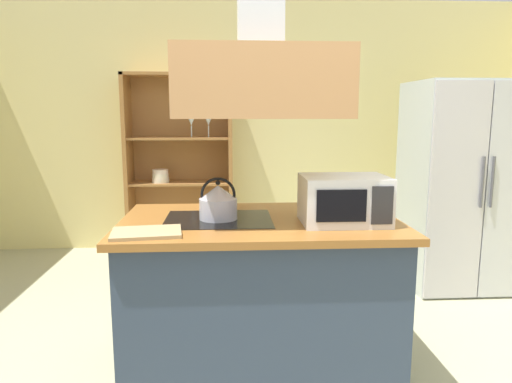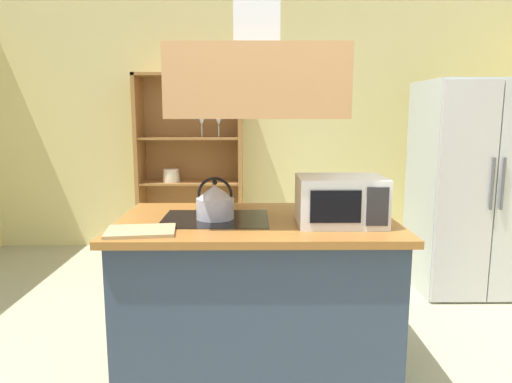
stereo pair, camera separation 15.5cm
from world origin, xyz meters
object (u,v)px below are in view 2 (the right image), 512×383
Objects in this scene: dish_cabinet at (191,174)px; refrigerator at (473,187)px; kettle at (215,202)px; microwave at (340,200)px; cutting_board at (141,231)px.

refrigerator is at bearing -25.05° from dish_cabinet.
kettle is (0.45, -2.44, 0.16)m from dish_cabinet.
kettle is (-2.07, -1.26, 0.12)m from refrigerator.
microwave is at bearing -66.07° from dish_cabinet.
dish_cabinet reaches higher than cutting_board.
microwave reaches higher than cutting_board.
cutting_board is at bearing -87.86° from dish_cabinet.
refrigerator is 0.93× the size of dish_cabinet.
dish_cabinet reaches higher than kettle.
kettle reaches higher than cutting_board.
kettle is 0.52× the size of microwave.
microwave is (-1.38, -1.39, 0.15)m from refrigerator.
dish_cabinet is 5.59× the size of cutting_board.
refrigerator is at bearing 31.40° from kettle.
cutting_board is (0.10, -2.75, 0.07)m from dish_cabinet.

